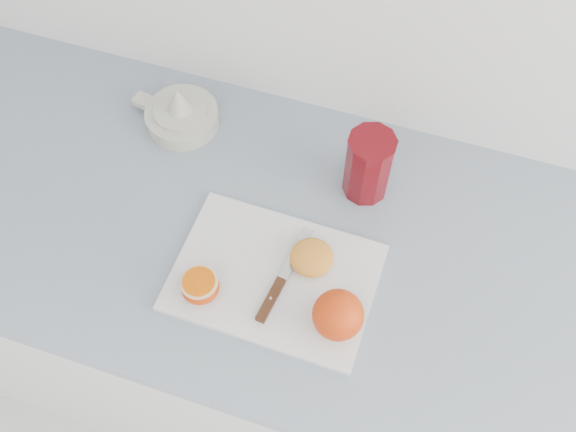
% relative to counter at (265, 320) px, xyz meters
% --- Properties ---
extents(counter, '(2.53, 0.64, 0.89)m').
position_rel_counter_xyz_m(counter, '(0.00, 0.00, 0.00)').
color(counter, white).
rests_on(counter, ground).
extents(cutting_board, '(0.34, 0.25, 0.01)m').
position_rel_counter_xyz_m(cutting_board, '(0.06, -0.09, 0.45)').
color(cutting_board, silver).
rests_on(cutting_board, counter).
extents(whole_orange, '(0.08, 0.08, 0.08)m').
position_rel_counter_xyz_m(whole_orange, '(0.19, -0.14, 0.50)').
color(whole_orange, '#E14F16').
rests_on(whole_orange, cutting_board).
extents(half_orange, '(0.06, 0.06, 0.04)m').
position_rel_counter_xyz_m(half_orange, '(-0.04, -0.16, 0.48)').
color(half_orange, '#E14F16').
rests_on(half_orange, cutting_board).
extents(squeezed_shell, '(0.07, 0.07, 0.03)m').
position_rel_counter_xyz_m(squeezed_shell, '(0.11, -0.05, 0.47)').
color(squeezed_shell, orange).
rests_on(squeezed_shell, cutting_board).
extents(paring_knife, '(0.04, 0.19, 0.01)m').
position_rel_counter_xyz_m(paring_knife, '(0.07, -0.12, 0.46)').
color(paring_knife, '#492712').
rests_on(paring_knife, cutting_board).
extents(citrus_juicer, '(0.18, 0.14, 0.10)m').
position_rel_counter_xyz_m(citrus_juicer, '(-0.22, 0.17, 0.47)').
color(citrus_juicer, beige).
rests_on(citrus_juicer, counter).
extents(red_tumbler, '(0.09, 0.09, 0.14)m').
position_rel_counter_xyz_m(red_tumbler, '(0.16, 0.14, 0.51)').
color(red_tumbler, '#68080F').
rests_on(red_tumbler, counter).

